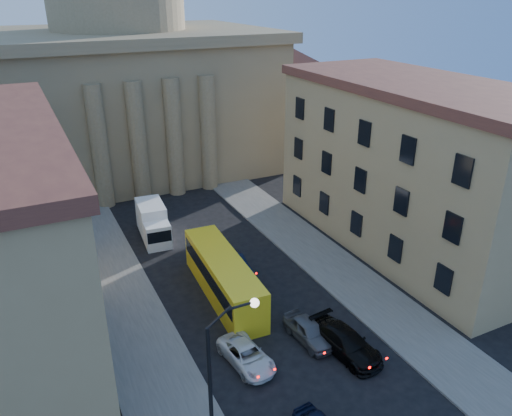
{
  "coord_description": "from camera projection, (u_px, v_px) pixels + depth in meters",
  "views": [
    {
      "loc": [
        -13.46,
        -8.89,
        21.57
      ],
      "look_at": [
        -0.85,
        16.67,
        8.99
      ],
      "focal_mm": 35.0,
      "sensor_mm": 36.0,
      "label": 1
    }
  ],
  "objects": [
    {
      "name": "car_right_distant",
      "position": [
        235.0,
        264.0,
        41.12
      ],
      "size": [
        1.62,
        4.47,
        1.47
      ],
      "primitive_type": "imported",
      "rotation": [
        0.0,
        0.0,
        0.01
      ],
      "color": "black",
      "rests_on": "ground"
    },
    {
      "name": "box_truck",
      "position": [
        153.0,
        223.0,
        46.5
      ],
      "size": [
        2.76,
        5.98,
        3.19
      ],
      "rotation": [
        0.0,
        0.0,
        -0.09
      ],
      "color": "white",
      "rests_on": "ground"
    },
    {
      "name": "church",
      "position": [
        125.0,
        73.0,
        62.16
      ],
      "size": [
        68.02,
        28.76,
        36.6
      ],
      "color": "#7D6B4C",
      "rests_on": "ground"
    },
    {
      "name": "street_lamp",
      "position": [
        220.0,
        373.0,
        23.06
      ],
      "size": [
        2.62,
        0.44,
        8.83
      ],
      "color": "black",
      "rests_on": "ground"
    },
    {
      "name": "car_right_far",
      "position": [
        309.0,
        331.0,
        33.1
      ],
      "size": [
        2.04,
        4.44,
        1.48
      ],
      "primitive_type": "imported",
      "rotation": [
        0.0,
        0.0,
        0.07
      ],
      "color": "#545459",
      "rests_on": "ground"
    },
    {
      "name": "building_right",
      "position": [
        413.0,
        166.0,
        43.39
      ],
      "size": [
        11.6,
        26.6,
        14.7
      ],
      "color": "tan",
      "rests_on": "ground"
    },
    {
      "name": "city_bus",
      "position": [
        223.0,
        276.0,
        37.55
      ],
      "size": [
        3.24,
        11.57,
        3.23
      ],
      "rotation": [
        0.0,
        0.0,
        -0.05
      ],
      "color": "yellow",
      "rests_on": "ground"
    },
    {
      "name": "sidewalk_left",
      "position": [
        143.0,
        345.0,
        32.75
      ],
      "size": [
        5.0,
        60.0,
        0.15
      ],
      "primitive_type": "cube",
      "color": "#5B5853",
      "rests_on": "ground"
    },
    {
      "name": "car_right_mid",
      "position": [
        346.0,
        342.0,
        31.94
      ],
      "size": [
        2.88,
        5.66,
        1.58
      ],
      "primitive_type": "imported",
      "rotation": [
        0.0,
        0.0,
        0.13
      ],
      "color": "black",
      "rests_on": "ground"
    },
    {
      "name": "car_left_mid",
      "position": [
        246.0,
        355.0,
        31.04
      ],
      "size": [
        2.64,
        4.79,
        1.27
      ],
      "primitive_type": "imported",
      "rotation": [
        0.0,
        0.0,
        0.12
      ],
      "color": "white",
      "rests_on": "ground"
    },
    {
      "name": "sidewalk_right",
      "position": [
        354.0,
        283.0,
        39.63
      ],
      "size": [
        5.0,
        60.0,
        0.15
      ],
      "primitive_type": "cube",
      "color": "#5B5853",
      "rests_on": "ground"
    }
  ]
}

